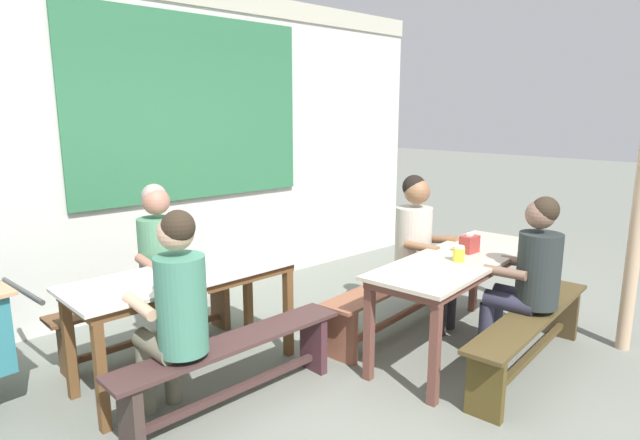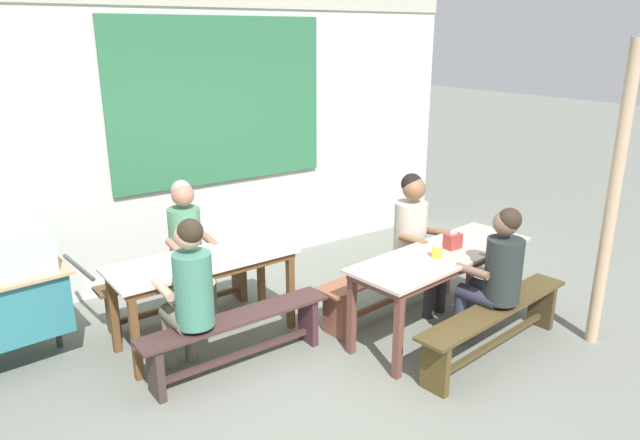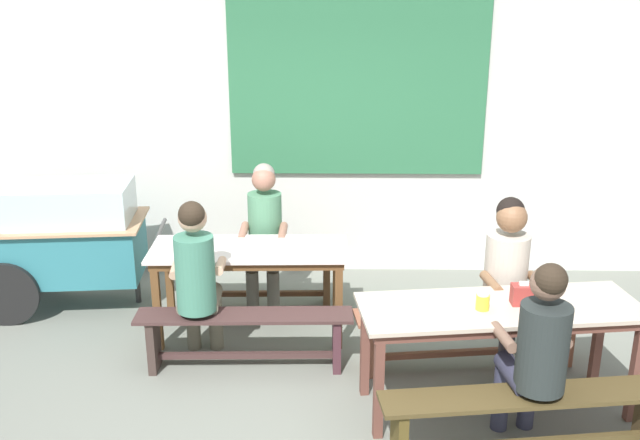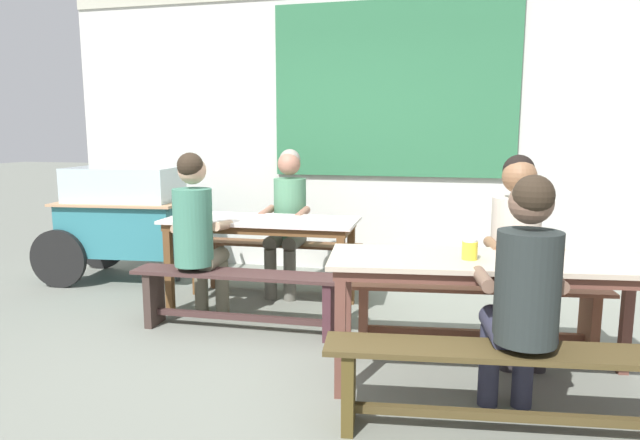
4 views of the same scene
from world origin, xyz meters
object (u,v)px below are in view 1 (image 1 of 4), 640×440
Objects in this scene: dining_table_far at (185,284)px; tissue_box at (469,244)px; dining_table_near at (461,266)px; bench_far_back at (151,314)px; bench_far_front at (234,362)px; person_near_front at (529,272)px; bench_near_front at (531,331)px; condiment_jar at (459,254)px; bench_near_back at (397,297)px; person_right_near_table at (420,241)px; person_left_back_turned at (176,306)px; person_center_facing at (162,258)px.

tissue_box is at bearing -28.20° from dining_table_far.
bench_far_back is at bearing 137.96° from dining_table_near.
bench_far_back and bench_far_front have the same top height.
bench_near_front is at bearing -117.98° from person_near_front.
dining_table_near is 1.50× the size of person_near_front.
tissue_box reaches higher than condiment_jar.
dining_table_near is 16.35× the size of condiment_jar.
bench_near_front is at bearing -49.44° from bench_far_back.
person_right_near_table is (0.25, -0.03, 0.46)m from bench_near_back.
bench_far_back is 2.32m from person_right_near_table.
dining_table_far is 1.83m from bench_near_back.
bench_near_back is at bearing 97.18° from dining_table_near.
person_left_back_turned is at bearing 153.10° from bench_near_front.
condiment_jar is at bearing -45.38° from bench_far_back.
person_center_facing is 0.99× the size of person_left_back_turned.
dining_table_far is 2.45m from person_near_front.
tissue_box is at bearing -39.76° from person_center_facing.
bench_far_front is at bearing -9.19° from person_left_back_turned.
bench_near_back is 2.10m from person_left_back_turned.
dining_table_far is 1.21× the size of person_left_back_turned.
tissue_box reaches higher than dining_table_near.
person_right_near_table reaches higher than person_near_front.
person_left_back_turned reaches higher than bench_far_front.
bench_near_front is 11.50× the size of tissue_box.
tissue_box reaches higher than bench_near_back.
dining_table_far is at bearing 57.08° from person_left_back_turned.
bench_near_back is (-0.07, 0.57, -0.39)m from dining_table_near.
person_center_facing is at bearing 151.37° from person_right_near_table.
person_near_front is at bearing -60.16° from condiment_jar.
bench_near_back is at bearing -16.07° from dining_table_far.
condiment_jar is (1.99, -0.61, 0.07)m from person_left_back_turned.
person_near_front is (1.90, -1.55, 0.05)m from dining_table_far.
person_center_facing is at bearing 148.57° from bench_near_back.
bench_far_back is 1.15× the size of person_center_facing.
person_near_front is at bearing -47.90° from bench_far_back.
bench_far_front is at bearing 152.41° from person_near_front.
tissue_box reaches higher than bench_far_front.
person_center_facing is (-1.90, 1.03, -0.01)m from person_right_near_table.
person_center_facing is at bearing 140.24° from tissue_box.
tissue_box is (0.15, 0.02, 0.15)m from dining_table_near.
tissue_box is at bearing 17.06° from condiment_jar.
bench_far_back is 0.94× the size of bench_far_front.
bench_far_back is at bearing 151.16° from person_right_near_table.
person_near_front is 8.08× the size of tissue_box.
bench_near_back is at bearing -31.51° from bench_far_back.
dining_table_far is 2.00m from condiment_jar.
person_center_facing reaches higher than bench_near_back.
condiment_jar is (-0.25, 0.43, 0.09)m from person_near_front.
person_left_back_turned reaches higher than bench_far_back.
bench_near_front is 2.50m from person_left_back_turned.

